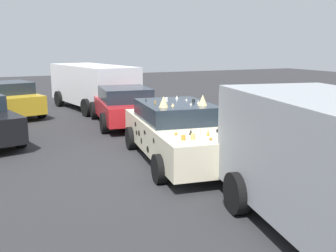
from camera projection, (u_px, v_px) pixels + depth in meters
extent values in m
plane|color=#2D2D30|center=(179.00, 160.00, 9.84)|extent=(60.00, 60.00, 0.00)
cube|color=beige|center=(179.00, 136.00, 9.71)|extent=(4.84, 2.39, 0.71)
cube|color=#1E2833|center=(175.00, 111.00, 9.88)|extent=(2.42, 1.92, 0.44)
cylinder|color=black|center=(239.00, 161.00, 8.69)|extent=(0.64, 0.30, 0.62)
cylinder|color=black|center=(160.00, 169.00, 8.17)|extent=(0.64, 0.30, 0.62)
cylinder|color=black|center=(193.00, 134.00, 11.38)|extent=(0.64, 0.30, 0.62)
cylinder|color=black|center=(131.00, 138.00, 10.86)|extent=(0.64, 0.30, 0.62)
ellipsoid|color=black|center=(161.00, 162.00, 8.12)|extent=(0.11, 0.03, 0.12)
ellipsoid|color=black|center=(162.00, 164.00, 8.02)|extent=(0.12, 0.04, 0.15)
ellipsoid|color=black|center=(212.00, 136.00, 9.99)|extent=(0.10, 0.03, 0.12)
ellipsoid|color=black|center=(209.00, 128.00, 10.18)|extent=(0.20, 0.05, 0.11)
ellipsoid|color=black|center=(145.00, 132.00, 9.34)|extent=(0.18, 0.04, 0.09)
ellipsoid|color=black|center=(136.00, 133.00, 10.23)|extent=(0.15, 0.04, 0.12)
ellipsoid|color=black|center=(154.00, 141.00, 8.57)|extent=(0.11, 0.03, 0.11)
ellipsoid|color=black|center=(148.00, 149.00, 9.15)|extent=(0.19, 0.05, 0.16)
ellipsoid|color=black|center=(139.00, 133.00, 9.95)|extent=(0.17, 0.04, 0.15)
ellipsoid|color=black|center=(135.00, 124.00, 10.30)|extent=(0.19, 0.05, 0.12)
ellipsoid|color=black|center=(141.00, 141.00, 9.74)|extent=(0.12, 0.04, 0.16)
sphere|color=tan|center=(231.00, 133.00, 8.31)|extent=(0.06, 0.06, 0.06)
sphere|color=black|center=(218.00, 131.00, 8.47)|extent=(0.09, 0.09, 0.09)
cylinder|color=silver|center=(199.00, 131.00, 8.37)|extent=(0.11, 0.11, 0.10)
cone|color=orange|center=(222.00, 132.00, 8.33)|extent=(0.11, 0.11, 0.09)
cone|color=black|center=(191.00, 132.00, 8.26)|extent=(0.11, 0.11, 0.12)
cylinder|color=gray|center=(238.00, 134.00, 8.10)|extent=(0.11, 0.11, 0.12)
sphere|color=#A87A38|center=(211.00, 139.00, 7.78)|extent=(0.06, 0.06, 0.06)
cone|color=orange|center=(208.00, 133.00, 8.19)|extent=(0.10, 0.10, 0.12)
cylinder|color=tan|center=(193.00, 136.00, 7.87)|extent=(0.10, 0.10, 0.12)
cylinder|color=orange|center=(183.00, 138.00, 7.80)|extent=(0.12, 0.12, 0.10)
cylinder|color=#51381E|center=(224.00, 136.00, 7.90)|extent=(0.10, 0.10, 0.13)
sphere|color=orange|center=(176.00, 134.00, 8.23)|extent=(0.06, 0.06, 0.06)
cone|color=silver|center=(177.00, 97.00, 10.51)|extent=(0.08, 0.08, 0.10)
cylinder|color=#A87A38|center=(155.00, 102.00, 9.68)|extent=(0.07, 0.07, 0.07)
cylinder|color=silver|center=(166.00, 100.00, 10.01)|extent=(0.11, 0.11, 0.11)
cone|color=black|center=(146.00, 99.00, 10.24)|extent=(0.05, 0.05, 0.07)
cylinder|color=#51381E|center=(202.00, 104.00, 9.42)|extent=(0.10, 0.10, 0.06)
cone|color=gray|center=(187.00, 99.00, 10.24)|extent=(0.08, 0.08, 0.05)
cone|color=tan|center=(173.00, 105.00, 9.31)|extent=(0.12, 0.12, 0.07)
cylinder|color=black|center=(194.00, 101.00, 9.95)|extent=(0.10, 0.10, 0.08)
cone|color=gray|center=(191.00, 104.00, 9.47)|extent=(0.08, 0.08, 0.06)
cone|color=gray|center=(198.00, 102.00, 9.65)|extent=(0.12, 0.12, 0.09)
cone|color=#D8BC7F|center=(203.00, 100.00, 9.38)|extent=(0.22, 0.22, 0.26)
cone|color=#D8BC7F|center=(163.00, 102.00, 9.10)|extent=(0.22, 0.22, 0.26)
cylinder|color=black|center=(237.00, 193.00, 6.68)|extent=(0.75, 0.38, 0.72)
cube|color=silver|center=(93.00, 84.00, 17.53)|extent=(5.62, 2.84, 1.64)
cube|color=#1E2833|center=(76.00, 74.00, 18.98)|extent=(0.41, 1.73, 0.59)
cylinder|color=black|center=(59.00, 99.00, 18.42)|extent=(0.75, 0.36, 0.72)
cylinder|color=black|center=(99.00, 96.00, 19.54)|extent=(0.75, 0.36, 0.72)
cylinder|color=black|center=(87.00, 108.00, 15.82)|extent=(0.75, 0.36, 0.72)
cylinder|color=black|center=(131.00, 103.00, 16.94)|extent=(0.75, 0.36, 0.72)
cube|color=red|center=(123.00, 108.00, 14.24)|extent=(4.44, 2.25, 0.61)
cube|color=#1E2833|center=(125.00, 94.00, 13.81)|extent=(2.19, 1.83, 0.47)
cylinder|color=black|center=(94.00, 110.00, 15.26)|extent=(0.70, 0.30, 0.68)
cylinder|color=black|center=(139.00, 108.00, 15.79)|extent=(0.70, 0.30, 0.68)
cylinder|color=black|center=(104.00, 123.00, 12.80)|extent=(0.70, 0.30, 0.68)
cylinder|color=black|center=(157.00, 120.00, 13.33)|extent=(0.70, 0.30, 0.68)
cylinder|color=black|center=(20.00, 136.00, 10.98)|extent=(0.68, 0.36, 0.65)
cube|color=gold|center=(7.00, 101.00, 15.77)|extent=(4.25, 2.66, 0.69)
cube|color=#1E2833|center=(7.00, 88.00, 15.48)|extent=(2.03, 1.99, 0.45)
cylinder|color=black|center=(20.00, 103.00, 17.32)|extent=(0.65, 0.36, 0.62)
cylinder|color=black|center=(41.00, 110.00, 15.45)|extent=(0.65, 0.36, 0.62)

